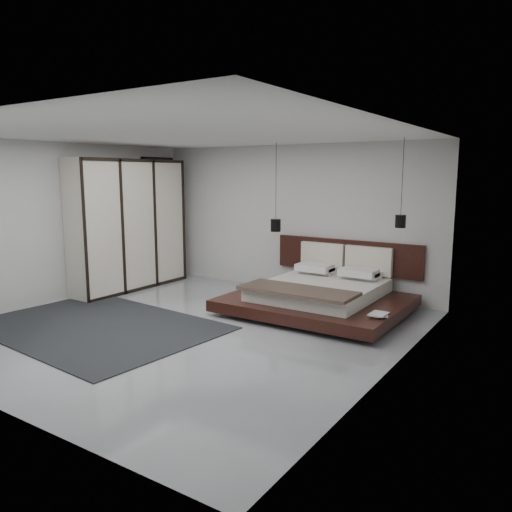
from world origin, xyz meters
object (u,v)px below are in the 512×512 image
Objects in this scene: pendant_left at (276,225)px; pendant_right at (400,221)px; rug at (97,326)px; wardrobe at (129,225)px; lattice_screen at (159,218)px; bed at (321,294)px.

pendant_left is 2.29m from pendant_right.
wardrobe is at bearing 125.97° from rug.
lattice_screen is 1.01× the size of wardrobe.
pendant_left is 0.61× the size of wardrobe.
bed is 1.07× the size of wardrobe.
lattice_screen reaches higher than wardrobe.
lattice_screen is at bearing 118.91° from rug.
pendant_right is at bearing 11.21° from wardrobe.
pendant_left is (3.01, -0.11, 0.03)m from lattice_screen.
bed is 0.78× the size of rug.
pendant_right is 5.14m from wardrobe.
pendant_left reaches higher than wardrobe.
wardrobe is at bearing -168.79° from pendant_right.
bed is 2.00× the size of pendant_right.
lattice_screen is at bearing 172.55° from bed.
bed is at bearing -7.45° from lattice_screen.
wardrobe is (-3.89, -0.56, 0.98)m from bed.
bed is (4.15, -0.54, -1.01)m from lattice_screen.
pendant_right reaches higher than bed.
pendant_right is 4.92m from rug.
pendant_left is at bearing 159.02° from bed.
lattice_screen is at bearing 177.99° from pendant_left.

